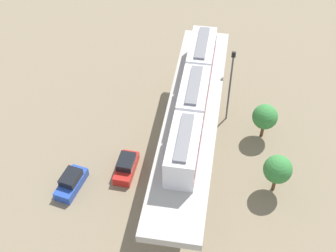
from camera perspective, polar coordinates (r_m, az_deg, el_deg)
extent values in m
plane|color=#84755B|center=(51.28, 2.64, -4.16)|extent=(120.00, 120.00, 0.00)
cylinder|color=#B7B2AA|center=(43.13, 1.15, -10.78)|extent=(1.90, 1.90, 6.16)
cylinder|color=#B7B2AA|center=(49.00, 2.76, -1.80)|extent=(1.90, 1.90, 6.16)
cylinder|color=#B7B2AA|center=(55.84, 3.98, 5.13)|extent=(1.90, 1.90, 6.16)
cube|color=#B7B2AA|center=(46.53, 2.90, 1.14)|extent=(5.20, 28.85, 0.80)
cube|color=silver|center=(40.82, 1.90, -2.93)|extent=(2.60, 6.60, 3.00)
cube|color=black|center=(40.63, 1.91, -2.69)|extent=(2.64, 6.07, 0.70)
cube|color=red|center=(41.38, 1.88, -3.63)|extent=(2.64, 6.34, 0.24)
cube|color=slate|center=(39.63, 1.95, -1.35)|extent=(1.10, 5.61, 0.24)
cube|color=silver|center=(45.75, 3.10, 3.45)|extent=(2.60, 6.60, 3.00)
cube|color=black|center=(45.59, 3.11, 3.69)|extent=(2.64, 6.07, 0.70)
cube|color=red|center=(46.25, 3.06, 2.75)|extent=(2.64, 6.34, 0.24)
cube|color=slate|center=(44.70, 3.18, 5.01)|extent=(1.10, 5.61, 0.24)
cube|color=silver|center=(51.16, 4.06, 8.53)|extent=(2.60, 6.60, 3.00)
cube|color=black|center=(51.01, 4.08, 8.76)|extent=(2.64, 6.07, 0.70)
cube|color=red|center=(51.61, 4.02, 7.86)|extent=(2.64, 6.34, 0.24)
cube|color=slate|center=(50.22, 4.16, 10.02)|extent=(1.10, 5.61, 0.24)
cube|color=red|center=(50.04, -5.06, -5.11)|extent=(1.99, 4.28, 1.00)
cube|color=black|center=(49.46, -5.09, -4.32)|extent=(1.75, 2.37, 0.76)
cube|color=#284CB7|center=(49.51, -11.60, -6.89)|extent=(2.57, 4.47, 1.00)
cube|color=black|center=(48.92, -11.69, -6.12)|extent=(2.05, 2.57, 0.76)
cylinder|color=brown|center=(54.02, 11.37, -0.33)|extent=(0.36, 0.36, 2.20)
sphere|color=#38843D|center=(52.74, 11.65, 1.11)|extent=(2.81, 2.81, 2.81)
cylinder|color=brown|center=(49.05, 12.77, -6.59)|extent=(0.36, 0.36, 2.33)
sphere|color=#38843D|center=(47.57, 13.14, -5.12)|extent=(2.88, 2.88, 2.88)
cylinder|color=#4C4C51|center=(53.19, 7.44, 4.41)|extent=(0.20, 0.20, 8.96)
cube|color=black|center=(50.25, 7.95, 8.56)|extent=(0.44, 0.28, 0.60)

